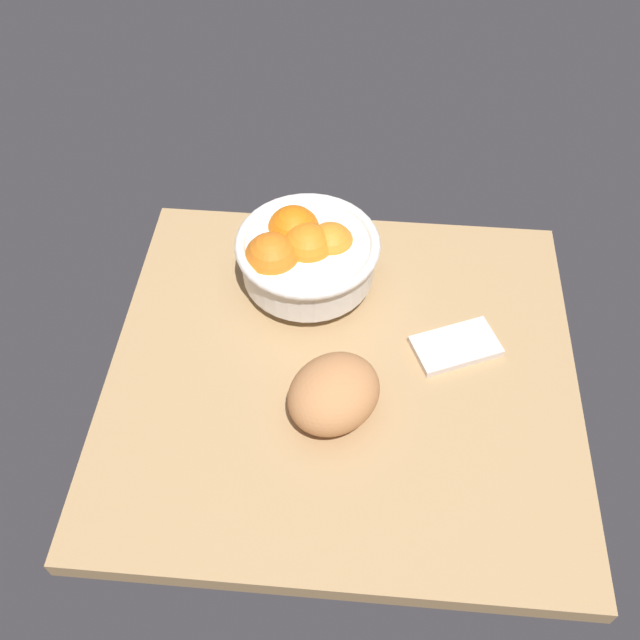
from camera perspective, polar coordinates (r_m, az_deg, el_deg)
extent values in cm
cube|color=tan|center=(102.59, 1.79, -4.47)|extent=(66.61, 62.42, 3.00)
cylinder|color=white|center=(110.99, -0.95, 3.51)|extent=(10.45, 10.45, 2.17)
cylinder|color=white|center=(107.93, -0.98, 5.00)|extent=(20.22, 20.22, 6.18)
torus|color=white|center=(105.72, -1.00, 6.16)|extent=(21.82, 21.82, 1.60)
sphere|color=orange|center=(107.43, 0.85, 5.96)|extent=(7.43, 7.43, 7.43)
sphere|color=orange|center=(105.26, -3.88, 4.78)|extent=(8.64, 8.64, 8.64)
sphere|color=orange|center=(109.47, -2.14, 7.10)|extent=(8.28, 8.28, 8.28)
sphere|color=orange|center=(106.80, -0.99, 5.58)|extent=(7.24, 7.24, 7.24)
sphere|color=orange|center=(106.66, -0.99, 5.66)|extent=(8.38, 8.38, 8.38)
ellipsoid|color=#C5824E|center=(94.05, 1.12, -5.95)|extent=(17.15, 17.39, 8.39)
cube|color=silver|center=(104.87, 10.88, -2.08)|extent=(13.96, 11.21, 1.15)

